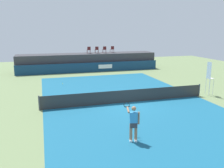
{
  "coord_description": "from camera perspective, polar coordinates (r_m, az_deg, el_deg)",
  "views": [
    {
      "loc": [
        -5.85,
        -16.02,
        5.27
      ],
      "look_at": [
        -0.56,
        2.0,
        1.0
      ],
      "focal_mm": 38.51,
      "sensor_mm": 36.0,
      "label": 1
    }
  ],
  "objects": [
    {
      "name": "court_inner",
      "position": [
        17.85,
        3.53,
        -4.38
      ],
      "size": [
        12.0,
        22.0,
        0.0
      ],
      "primitive_type": "cube",
      "color": "#16597A",
      "rests_on": "ground"
    },
    {
      "name": "spectator_chair_right",
      "position": [
        32.84,
        0.04,
        8.31
      ],
      "size": [
        0.48,
        0.48,
        0.89
      ],
      "color": "#561919",
      "rests_on": "spectator_platform"
    },
    {
      "name": "tennis_ball",
      "position": [
        24.21,
        -11.66,
        0.06
      ],
      "size": [
        0.07,
        0.07,
        0.07
      ],
      "primitive_type": "sphere",
      "color": "#D8EA33",
      "rests_on": "court_inner"
    },
    {
      "name": "net_post_far",
      "position": [
        20.61,
        20.0,
        -1.37
      ],
      "size": [
        0.1,
        0.1,
        1.0
      ],
      "primitive_type": "cylinder",
      "color": "#4C4C51",
      "rests_on": "ground"
    },
    {
      "name": "tennis_net",
      "position": [
        17.72,
        3.55,
        -2.92
      ],
      "size": [
        12.4,
        0.02,
        0.95
      ],
      "primitive_type": "cube",
      "color": "#2D2D2D",
      "rests_on": "ground"
    },
    {
      "name": "ground_plane",
      "position": [
        20.59,
        0.7,
        -2.03
      ],
      "size": [
        48.0,
        48.0,
        0.0
      ],
      "primitive_type": "plane",
      "color": "#6B7F51"
    },
    {
      "name": "spectator_platform",
      "position": [
        32.14,
        -5.77,
        5.29
      ],
      "size": [
        18.0,
        2.8,
        2.2
      ],
      "primitive_type": "cube",
      "color": "#38383D",
      "rests_on": "ground"
    },
    {
      "name": "spectator_chair_center",
      "position": [
        32.27,
        -1.81,
        8.22
      ],
      "size": [
        0.44,
        0.44,
        0.89
      ],
      "color": "#561919",
      "rests_on": "spectator_platform"
    },
    {
      "name": "net_post_near",
      "position": [
        16.72,
        -16.92,
        -4.34
      ],
      "size": [
        0.1,
        0.1,
        1.0
      ],
      "primitive_type": "cylinder",
      "color": "#4C4C51",
      "rests_on": "ground"
    },
    {
      "name": "umpire_chair",
      "position": [
        20.88,
        22.12,
        1.7
      ],
      "size": [
        0.5,
        0.5,
        2.76
      ],
      "color": "white",
      "rests_on": "ground"
    },
    {
      "name": "spectator_chair_left",
      "position": [
        32.07,
        -3.65,
        8.17
      ],
      "size": [
        0.47,
        0.47,
        0.89
      ],
      "color": "#561919",
      "rests_on": "spectator_platform"
    },
    {
      "name": "tennis_player",
      "position": [
        11.61,
        5.1,
        -9.04
      ],
      "size": [
        0.56,
        1.23,
        1.77
      ],
      "color": "white",
      "rests_on": "court_inner"
    },
    {
      "name": "spectator_chair_far_left",
      "position": [
        31.97,
        -5.53,
        8.13
      ],
      "size": [
        0.45,
        0.45,
        0.89
      ],
      "color": "#561919",
      "rests_on": "spectator_platform"
    },
    {
      "name": "sponsor_wall",
      "position": [
        30.46,
        -5.1,
        3.94
      ],
      "size": [
        18.0,
        0.22,
        1.2
      ],
      "color": "navy",
      "rests_on": "ground"
    }
  ]
}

